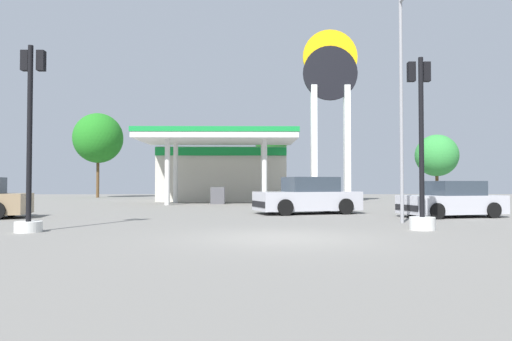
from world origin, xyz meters
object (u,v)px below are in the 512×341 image
car_1 (452,201)px  car_2 (308,197)px  station_pole_sign (330,93)px  tree_2 (437,156)px  corner_streetlamp (403,88)px  traffic_signal_0 (421,171)px  traffic_signal_1 (30,162)px  tree_0 (98,138)px  tree_1 (271,143)px

car_1 → car_2: size_ratio=0.88×
station_pole_sign → tree_2: size_ratio=2.09×
station_pole_sign → corner_streetlamp: station_pole_sign is taller
tree_2 → corner_streetlamp: bearing=-114.1°
car_1 → traffic_signal_0: bearing=-121.5°
corner_streetlamp → station_pole_sign: bearing=88.8°
traffic_signal_1 → tree_0: 31.97m
traffic_signal_0 → tree_1: 28.08m
corner_streetlamp → traffic_signal_0: bearing=-95.1°
car_2 → tree_0: (-16.85, 23.08, 4.84)m
tree_0 → tree_1: size_ratio=1.29×
traffic_signal_0 → station_pole_sign: bearing=88.3°
station_pole_sign → car_2: 13.40m
traffic_signal_0 → tree_1: (-3.13, 27.72, 3.21)m
traffic_signal_0 → tree_0: tree_0 is taller
tree_0 → tree_1: tree_0 is taller
traffic_signal_1 → traffic_signal_0: bearing=2.5°
tree_0 → car_2: bearing=-53.9°
car_2 → traffic_signal_1: size_ratio=0.94×
traffic_signal_1 → tree_2: size_ratio=0.91×
station_pole_sign → traffic_signal_1: station_pole_sign is taller
station_pole_sign → tree_2: 15.42m
tree_1 → tree_2: 14.98m
traffic_signal_1 → tree_2: bearing=51.4°
station_pole_sign → car_1: bearing=-79.3°
station_pole_sign → tree_0: 23.20m
station_pole_sign → tree_2: station_pole_sign is taller
car_1 → corner_streetlamp: size_ratio=0.56×
station_pole_sign → traffic_signal_0: station_pole_sign is taller
tree_0 → corner_streetlamp: bearing=-55.3°
corner_streetlamp → car_1: bearing=45.0°
tree_1 → car_1: bearing=-74.8°
car_2 → corner_streetlamp: (2.62, -5.02, 3.82)m
station_pole_sign → traffic_signal_1: 22.76m
tree_0 → traffic_signal_0: bearing=-57.5°
traffic_signal_0 → tree_1: size_ratio=0.82×
tree_0 → station_pole_sign: bearing=-31.0°
traffic_signal_0 → tree_1: bearing=96.4°
car_1 → corner_streetlamp: bearing=-135.0°
traffic_signal_1 → tree_0: size_ratio=0.65×
tree_0 → tree_2: 31.21m
car_1 → corner_streetlamp: corner_streetlamp is taller
tree_1 → corner_streetlamp: size_ratio=0.80×
tree_0 → corner_streetlamp: tree_0 is taller
station_pole_sign → corner_streetlamp: (-0.34, -16.18, -2.97)m
traffic_signal_0 → traffic_signal_1: (-11.06, -0.47, 0.24)m
car_2 → station_pole_sign: bearing=75.2°
car_1 → tree_2: bearing=69.3°
car_2 → traffic_signal_0: 7.59m
car_1 → traffic_signal_1: size_ratio=0.83×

